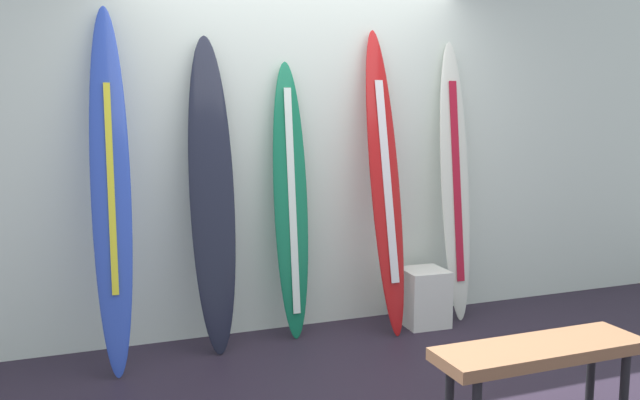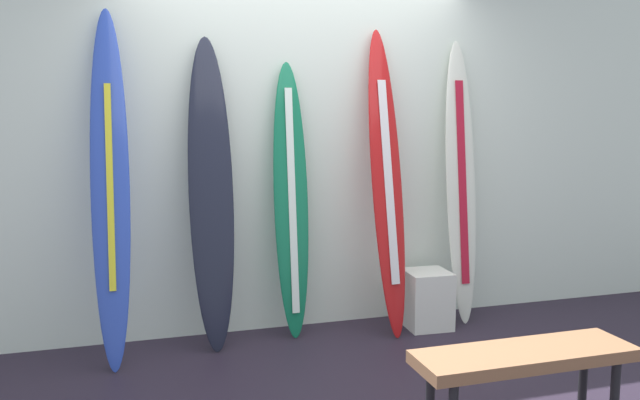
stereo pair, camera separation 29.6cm
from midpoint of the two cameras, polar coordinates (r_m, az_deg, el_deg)
The scene contains 9 objects.
ground at distance 3.74m, azimuth 1.87°, elevation -17.28°, with size 8.00×8.00×0.04m, color #251D2B.
wall_back at distance 4.62m, azimuth -4.25°, elevation 5.72°, with size 7.20×0.20×2.80m, color silver.
surfboard_cobalt at distance 4.05m, azimuth -20.51°, elevation 0.79°, with size 0.26×0.55×2.24m.
surfboard_charcoal at distance 4.19m, azimuth -11.80°, elevation 0.30°, with size 0.30×0.38×2.09m.
surfboard_emerald at distance 4.37m, azimuth -4.62°, elevation -0.28°, with size 0.25×0.29×1.93m.
surfboard_crimson at distance 4.49m, azimuth 4.06°, elevation 1.72°, with size 0.25×0.51×2.18m.
surfboard_ivory at distance 4.86m, azimuth 10.50°, elevation 1.70°, with size 0.26×0.35×2.12m.
display_block_left at distance 4.77m, azimuth 7.67°, elevation -8.77°, with size 0.33×0.33×0.42m.
bench at distance 3.26m, azimuth 16.93°, elevation -13.46°, with size 1.09×0.32×0.46m.
Camera 1 is at (-1.44, -3.08, 1.56)m, focal length 35.14 mm.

